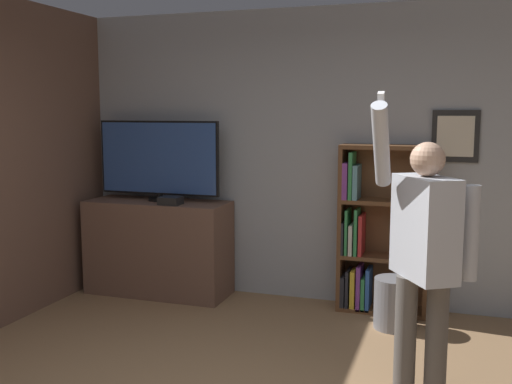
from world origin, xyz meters
name	(u,v)px	position (x,y,z in m)	size (l,w,h in m)	color
wall_back	(320,157)	(0.01, 2.77, 1.35)	(6.59, 0.09, 2.70)	#9EA3A8
wall_side_brick	(6,162)	(-2.32, 1.37, 1.35)	(0.06, 4.34, 2.70)	brown
tv_ledge	(159,247)	(-1.51, 2.45, 0.45)	(1.38, 0.53, 0.91)	brown
television	(159,159)	(-1.51, 2.49, 1.31)	(1.23, 0.22, 0.77)	black
game_console	(171,201)	(-1.29, 2.31, 0.95)	(0.20, 0.17, 0.07)	black
bookshelf	(374,234)	(0.55, 2.59, 0.69)	(0.78, 0.28, 1.48)	brown
person	(424,250)	(1.04, 0.91, 0.97)	(0.59, 0.56, 1.88)	#56514C
waste_bin	(394,303)	(0.77, 2.20, 0.21)	(0.32, 0.32, 0.42)	gray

